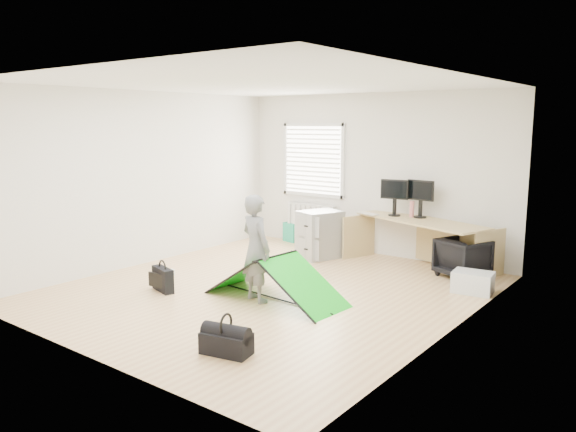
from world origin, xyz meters
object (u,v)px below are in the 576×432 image
Objects in this scene: thermos at (412,209)px; person at (256,248)px; filing_cabinet at (320,234)px; kite at (275,278)px; laptop_bag at (163,279)px; storage_crate at (473,282)px; desk at (419,243)px; office_chair at (463,258)px; monitor_right at (420,204)px; duffel_bag at (226,343)px; monitor_left at (395,203)px.

thermos is 0.19× the size of person.
filing_cabinet reaches higher than kite.
storage_crate is at bearing 52.93° from laptop_bag.
desk is at bearing 78.36° from kite.
office_chair is at bearing 6.28° from desk.
kite reaches higher than laptop_bag.
monitor_right is at bearing -1.08° from office_chair.
filing_cabinet is at bearing -145.39° from desk.
monitor_right is at bearing 78.00° from duffel_bag.
monitor_right is 4.50m from duffel_bag.
kite is 3.64× the size of storage_crate.
duffel_bag is at bearing 99.85° from office_chair.
laptop_bag is at bearing -119.89° from thermos.
monitor_left is 0.41m from monitor_right.
office_chair is at bearing 66.40° from duffel_bag.
office_chair is at bearing -106.52° from person.
filing_cabinet is 2.90m from laptop_bag.
monitor_left is 0.71× the size of office_chair.
monitor_left is 0.89× the size of storage_crate.
laptop_bag is 2.32m from duffel_bag.
duffel_bag is at bearing -88.06° from thermos.
thermos is at bearing 79.63° from duffel_bag.
monitor_left is at bearing -170.79° from thermos.
laptop_bag is (-2.91, -3.09, -0.13)m from office_chair.
kite is at bearing 40.23° from laptop_bag.
desk is at bearing 76.94° from duffel_bag.
desk is 1.62m from filing_cabinet.
desk is 0.76m from monitor_left.
thermos reaches higher than desk.
desk is 1.62× the size of person.
person reaches higher than desk.
laptop_bag is (-2.07, -3.43, -0.80)m from monitor_right.
monitor_left is at bearing -170.57° from desk.
kite is (-1.50, -2.46, -0.00)m from office_chair.
person is (0.66, -2.38, 0.28)m from filing_cabinet.
office_chair is 0.77m from storage_crate.
monitor_right reaches higher than storage_crate.
office_chair is 4.16m from duffel_bag.
office_chair is 1.48× the size of laptop_bag.
person reaches higher than thermos.
monitor_left is at bearing -160.83° from monitor_right.
storage_crate is (1.34, -0.95, -0.73)m from thermos.
monitor_left is at bearing -82.62° from person.
monitor_right is 0.16m from thermos.
duffel_bag is (0.85, -1.44, -0.57)m from person.
person reaches higher than duffel_bag.
desk is at bearing 8.21° from office_chair.
office_chair is at bearing 120.35° from storage_crate.
storage_crate is at bearing 48.01° from kite.
desk is 3.46× the size of office_chair.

